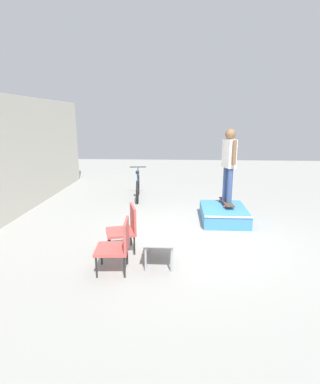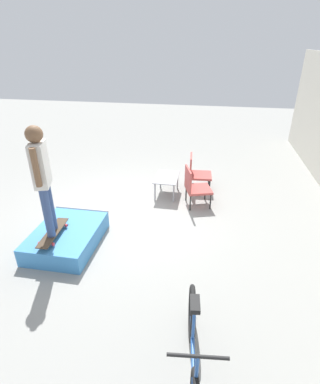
{
  "view_description": "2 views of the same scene",
  "coord_description": "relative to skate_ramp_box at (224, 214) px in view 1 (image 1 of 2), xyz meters",
  "views": [
    {
      "loc": [
        -5.81,
        0.44,
        2.46
      ],
      "look_at": [
        0.31,
        0.8,
        0.93
      ],
      "focal_mm": 28.0,
      "sensor_mm": 36.0,
      "label": 1
    },
    {
      "loc": [
        5.23,
        1.67,
        3.26
      ],
      "look_at": [
        0.47,
        0.83,
        0.8
      ],
      "focal_mm": 28.0,
      "sensor_mm": 36.0,
      "label": 2
    }
  ],
  "objects": [
    {
      "name": "ground_plane",
      "position": [
        -1.23,
        0.71,
        -0.16
      ],
      "size": [
        24.0,
        24.0,
        0.0
      ],
      "primitive_type": "plane",
      "color": "gray"
    },
    {
      "name": "skate_ramp_box",
      "position": [
        0.0,
        0.0,
        0.0
      ],
      "size": [
        1.44,
        1.06,
        0.35
      ],
      "color": "#3D84C6",
      "rests_on": "ground_plane"
    },
    {
      "name": "skateboard_on_ramp",
      "position": [
        0.24,
        -0.1,
        0.24
      ],
      "size": [
        0.89,
        0.3,
        0.07
      ],
      "rotation": [
        0.0,
        0.0,
        0.07
      ],
      "color": "#473828",
      "rests_on": "skate_ramp_box"
    },
    {
      "name": "person_skater",
      "position": [
        0.24,
        -0.1,
        1.31
      ],
      "size": [
        0.54,
        0.31,
        1.78
      ],
      "rotation": [
        0.0,
        0.0,
        0.33
      ],
      "color": "#384C7A",
      "rests_on": "skateboard_on_ramp"
    },
    {
      "name": "coffee_table",
      "position": [
        -2.23,
        1.43,
        0.23
      ],
      "size": [
        0.82,
        0.52,
        0.45
      ],
      "color": "#9E9EA3",
      "rests_on": "ground_plane"
    },
    {
      "name": "patio_chair_left",
      "position": [
        -2.61,
        2.09,
        0.31
      ],
      "size": [
        0.55,
        0.55,
        0.87
      ],
      "rotation": [
        0.0,
        0.0,
        3.21
      ],
      "color": "black",
      "rests_on": "ground_plane"
    },
    {
      "name": "patio_chair_right",
      "position": [
        -1.83,
        2.1,
        0.31
      ],
      "size": [
        0.65,
        0.65,
        0.87
      ],
      "rotation": [
        0.0,
        0.0,
        3.44
      ],
      "color": "black",
      "rests_on": "ground_plane"
    },
    {
      "name": "bicycle",
      "position": [
        1.96,
        2.36,
        0.2
      ],
      "size": [
        1.72,
        0.52,
        0.93
      ],
      "rotation": [
        0.0,
        0.0,
        0.1
      ],
      "color": "black",
      "rests_on": "ground_plane"
    }
  ]
}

